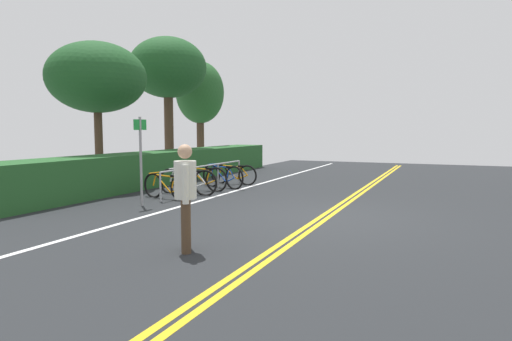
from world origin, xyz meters
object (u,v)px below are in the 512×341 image
Objects in this scene: bicycle_0 at (167,186)px; bicycle_4 at (233,174)px; bike_rack at (206,171)px; bicycle_1 at (188,182)px; tree_far_right at (168,69)px; bicycle_2 at (202,179)px; bicycle_3 at (223,176)px; tree_extra at (200,93)px; pedestrian at (185,191)px; tree_mid at (97,78)px; sign_post_near at (141,152)px.

bicycle_0 is 0.95× the size of bicycle_4.
bike_rack reaches higher than bicycle_1.
tree_far_right reaches higher than bicycle_1.
bicycle_2 is at bearing -134.71° from tree_far_right.
tree_extra is at bearing 35.96° from bicycle_3.
tree_mid is at bearing 51.37° from pedestrian.
tree_extra is (6.84, 4.12, 3.10)m from bicycle_2.
tree_mid is at bearing 122.04° from bicycle_4.
bicycle_1 is 0.88× the size of sign_post_near.
bicycle_2 is 6.29m from tree_far_right.
bicycle_4 is (1.73, -0.16, -0.03)m from bicycle_2.
pedestrian reaches higher than bike_rack.
sign_post_near is at bearing 46.92° from pedestrian.
bike_rack reaches higher than bicycle_4.
bike_rack is 0.91× the size of tree_extra.
bike_rack is at bearing -82.00° from tree_mid.
tree_mid reaches higher than bicycle_4.
bicycle_3 is at bearing 23.78° from pedestrian.
tree_extra is (6.05, 4.39, 3.10)m from bicycle_3.
tree_far_right reaches higher than tree_extra.
tree_mid is at bearing 69.74° from bicycle_0.
tree_far_right is (3.53, 3.71, 3.56)m from bike_rack.
bicycle_2 is at bearing 1.72° from sign_post_near.
bicycle_4 is 7.36m from tree_extra.
bicycle_3 is at bearing -70.75° from tree_mid.
tree_far_right is at bearing 34.16° from bicycle_0.
pedestrian is (-4.82, -3.05, 0.54)m from bicycle_1.
tree_far_right is at bearing 29.86° from sign_post_near.
bicycle_0 is 0.33× the size of tree_extra.
tree_far_right is at bearing 39.66° from bicycle_1.
bike_rack is 1.74m from bicycle_4.
pedestrian is 0.76× the size of sign_post_near.
bicycle_3 is 3.74m from sign_post_near.
bicycle_3 is at bearing -125.59° from tree_far_right.
tree_extra is at bearing 23.49° from sign_post_near.
bicycle_1 is at bearing 0.69° from sign_post_near.
pedestrian is at bearing -156.22° from bicycle_3.
sign_post_near is at bearing -124.22° from tree_mid.
bicycle_1 is at bearing 172.77° from bicycle_3.
pedestrian is (-6.46, -2.85, 0.54)m from bicycle_3.
bicycle_2 reaches higher than bicycle_4.
sign_post_near is 0.38× the size of tree_far_right.
bicycle_4 is 0.83× the size of sign_post_near.
bicycle_1 is at bearing -4.00° from bicycle_0.
tree_mid is 0.83× the size of tree_far_right.
pedestrian reaches higher than bicycle_2.
bicycle_0 is (-1.74, 0.14, -0.23)m from bike_rack.
tree_far_right reaches higher than tree_mid.
tree_mid is (5.19, 6.49, 2.45)m from pedestrian.
pedestrian is (-3.94, -3.12, 0.56)m from bicycle_0.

